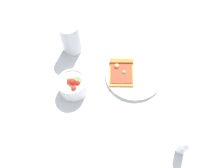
{
  "coord_description": "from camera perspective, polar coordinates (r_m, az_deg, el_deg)",
  "views": [
    {
      "loc": [
        -0.35,
        -0.26,
        0.74
      ],
      "look_at": [
        -0.08,
        0.02,
        0.03
      ],
      "focal_mm": 35.34,
      "sensor_mm": 36.0,
      "label": 1
    }
  ],
  "objects": [
    {
      "name": "soda_glass",
      "position": [
        0.9,
        -10.61,
        11.43
      ],
      "size": [
        0.08,
        0.08,
        0.14
      ],
      "color": "silver",
      "rests_on": "ground_plane"
    },
    {
      "name": "pizza_slice_main",
      "position": [
        0.85,
        2.4,
        3.65
      ],
      "size": [
        0.15,
        0.15,
        0.02
      ],
      "color": "gold",
      "rests_on": "plate"
    },
    {
      "name": "pepper_shaker",
      "position": [
        0.75,
        17.94,
        -15.4
      ],
      "size": [
        0.03,
        0.03,
        0.08
      ],
      "color": "silver",
      "rests_on": "ground_plane"
    },
    {
      "name": "salad_bowl",
      "position": [
        0.81,
        -10.09,
        -0.29
      ],
      "size": [
        0.11,
        0.11,
        0.08
      ],
      "color": "white",
      "rests_on": "ground_plane"
    },
    {
      "name": "plate",
      "position": [
        0.86,
        5.51,
        2.51
      ],
      "size": [
        0.22,
        0.22,
        0.01
      ],
      "primitive_type": "cylinder",
      "color": "white",
      "rests_on": "ground_plane"
    },
    {
      "name": "ground_plane",
      "position": [
        0.86,
        4.83,
        1.39
      ],
      "size": [
        2.4,
        2.4,
        0.0
      ],
      "primitive_type": "plane",
      "color": "silver",
      "rests_on": "ground"
    }
  ]
}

